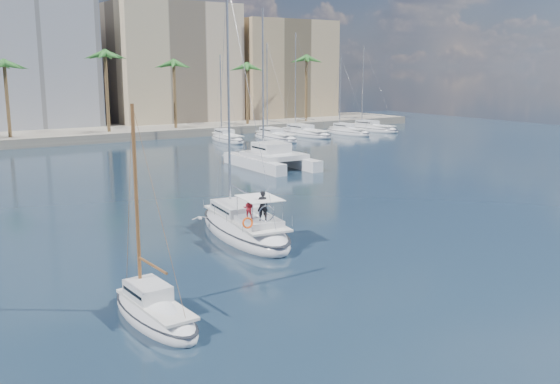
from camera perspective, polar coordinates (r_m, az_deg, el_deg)
ground at (r=35.91m, az=2.48°, el=-4.82°), size 160.00×160.00×0.00m
quay at (r=91.78m, az=-20.23°, el=4.80°), size 120.00×14.00×1.20m
building_beige at (r=106.70m, az=-9.93°, el=11.22°), size 20.00×14.00×20.00m
building_tan_right at (r=114.36m, az=-0.09°, el=10.88°), size 18.00×12.00×18.00m
palm_centre at (r=87.40m, az=-20.07°, el=10.89°), size 3.60×3.60×12.30m
palm_right at (r=100.78m, az=-0.53°, el=11.54°), size 3.60×3.60×12.30m
main_sloop at (r=37.67m, az=-3.30°, el=-3.26°), size 4.75×11.10×15.97m
small_sloop at (r=25.91m, az=-11.42°, el=-10.71°), size 2.34×6.44×9.13m
catamaran at (r=63.05m, az=-0.75°, el=3.27°), size 5.57×10.78×15.73m
seagull at (r=38.40m, az=-7.34°, el=-2.37°), size 1.08×0.46×0.20m
moored_yacht_a at (r=85.66m, az=-4.85°, el=4.64°), size 3.37×9.52×11.90m
moored_yacht_b at (r=87.20m, az=-0.45°, el=4.80°), size 3.32×10.83×13.72m
moored_yacht_c at (r=92.46m, az=2.30°, el=5.16°), size 3.98×12.33×15.54m
moored_yacht_d at (r=94.78m, az=6.22°, el=5.26°), size 3.52×9.55×11.90m
moored_yacht_e at (r=100.48m, az=8.39°, el=5.55°), size 4.61×11.11×13.72m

